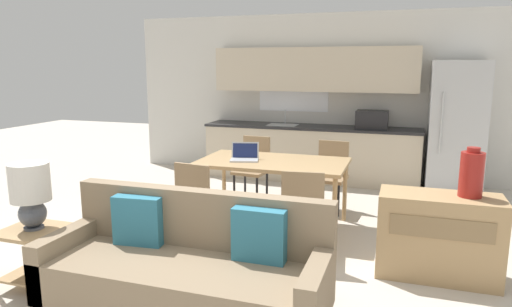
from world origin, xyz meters
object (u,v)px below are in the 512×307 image
(couch, at_px, (188,268))
(dining_chair_near_right, at_px, (304,209))
(dining_table, at_px, (273,166))
(dining_chair_near_left, at_px, (199,199))
(side_table, at_px, (34,248))
(dining_chair_far_right, at_px, (331,173))
(credenza, at_px, (438,236))
(table_lamp, at_px, (30,191))
(laptop, at_px, (245,156))
(refrigerator, at_px, (456,128))
(dining_chair_far_left, at_px, (253,166))
(vase, at_px, (472,174))

(couch, xyz_separation_m, dining_chair_near_right, (0.63, 1.23, 0.15))
(dining_table, relative_size, dining_chair_near_left, 1.89)
(side_table, bearing_deg, dining_chair_near_right, 32.32)
(couch, distance_m, dining_chair_far_right, 2.93)
(credenza, xyz_separation_m, dining_chair_far_right, (-1.22, 1.64, 0.12))
(table_lamp, xyz_separation_m, dining_chair_near_left, (0.92, 1.26, -0.35))
(couch, xyz_separation_m, laptop, (-0.25, 2.00, 0.48))
(refrigerator, xyz_separation_m, dining_chair_near_right, (-1.59, -3.06, -0.47))
(dining_chair_near_left, bearing_deg, dining_table, -116.34)
(dining_chair_far_left, distance_m, laptop, 1.00)
(table_lamp, relative_size, vase, 1.31)
(dining_table, distance_m, dining_chair_near_left, 1.03)
(refrigerator, xyz_separation_m, table_lamp, (-3.62, -4.33, -0.12))
(refrigerator, relative_size, vase, 4.51)
(dining_chair_near_left, bearing_deg, side_table, 60.76)
(dining_table, distance_m, couch, 2.09)
(dining_chair_far_right, relative_size, dining_chair_near_right, 1.00)
(dining_chair_near_right, height_order, laptop, laptop)
(couch, relative_size, dining_chair_far_left, 2.41)
(refrigerator, relative_size, couch, 0.90)
(side_table, bearing_deg, couch, 2.36)
(couch, xyz_separation_m, side_table, (-1.41, -0.06, 0.00))
(dining_chair_near_left, bearing_deg, vase, -172.39)
(dining_table, relative_size, table_lamp, 3.02)
(credenza, xyz_separation_m, laptop, (-2.10, 0.78, 0.45))
(dining_chair_near_right, bearing_deg, side_table, 25.74)
(dining_table, height_order, dining_chair_far_left, dining_chair_far_left)
(dining_chair_near_right, bearing_deg, dining_chair_near_left, -5.91)
(couch, relative_size, credenza, 2.10)
(couch, bearing_deg, dining_chair_near_right, 63.03)
(refrigerator, xyz_separation_m, dining_chair_far_left, (-2.68, -1.37, -0.47))
(couch, distance_m, laptop, 2.07)
(refrigerator, xyz_separation_m, dining_chair_near_left, (-2.69, -3.07, -0.47))
(dining_table, height_order, vase, vase)
(side_table, bearing_deg, dining_chair_near_left, 53.82)
(side_table, distance_m, credenza, 3.49)
(dining_chair_far_left, bearing_deg, dining_chair_far_right, 3.18)
(vase, xyz_separation_m, dining_chair_near_right, (-1.44, -0.02, -0.46))
(dining_table, distance_m, vase, 2.17)
(side_table, relative_size, vase, 1.20)
(laptop, bearing_deg, credenza, -35.05)
(side_table, relative_size, dining_chair_far_left, 0.57)
(couch, relative_size, side_table, 4.20)
(dining_chair_near_right, bearing_deg, vase, 174.09)
(refrigerator, distance_m, dining_chair_far_left, 3.04)
(dining_chair_far_left, xyz_separation_m, laptop, (0.21, -0.92, 0.33))
(vase, height_order, laptop, vase)
(vase, bearing_deg, table_lamp, -159.59)
(dining_chair_far_left, height_order, dining_chair_far_right, same)
(refrigerator, height_order, dining_chair_near_left, refrigerator)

